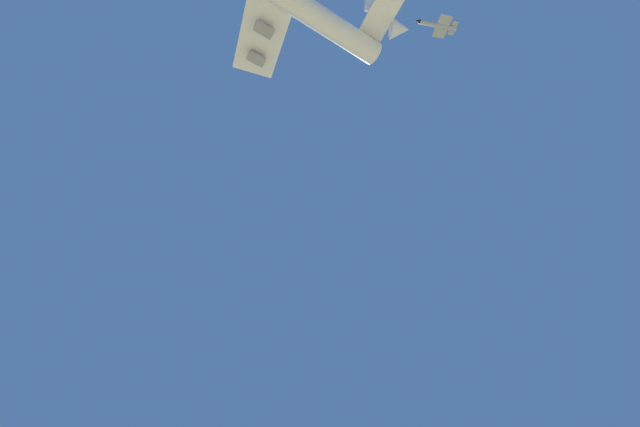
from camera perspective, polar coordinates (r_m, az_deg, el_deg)
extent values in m
cone|color=white|center=(130.20, 10.26, 22.33)|extent=(5.97, 6.58, 5.76)
cylinder|color=gray|center=(136.07, -8.23, 19.11)|extent=(5.69, 4.42, 3.00)
cylinder|color=gray|center=(128.40, -7.24, 22.40)|extent=(5.69, 4.42, 3.00)
cube|color=white|center=(134.30, 7.53, 25.40)|extent=(8.20, 3.81, 10.25)
cube|color=white|center=(128.54, 7.46, 23.38)|extent=(8.44, 21.88, 6.07)
cylinder|color=#999EA3|center=(168.65, 14.95, 22.35)|extent=(13.07, 2.34, 1.50)
cone|color=black|center=(166.40, 12.40, 23.02)|extent=(2.09, 1.63, 1.50)
cube|color=#999EA3|center=(168.96, 15.46, 22.18)|extent=(4.91, 8.27, 0.24)
cube|color=#999EA3|center=(172.16, 16.63, 22.16)|extent=(2.41, 0.35, 2.60)
cube|color=#999EA3|center=(170.66, 16.74, 21.88)|extent=(2.31, 4.92, 0.20)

